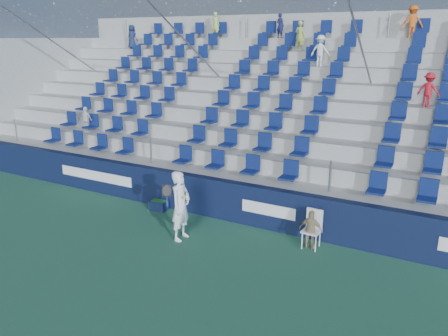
% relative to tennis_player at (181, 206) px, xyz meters
% --- Properties ---
extents(ground, '(70.00, 70.00, 0.00)m').
position_rel_tennis_player_xyz_m(ground, '(0.34, -1.39, -0.95)').
color(ground, '#2A6248').
rests_on(ground, ground).
extents(sponsor_wall, '(24.00, 0.32, 1.20)m').
position_rel_tennis_player_xyz_m(sponsor_wall, '(0.34, 1.76, -0.35)').
color(sponsor_wall, '#0E1634').
rests_on(sponsor_wall, ground).
extents(grandstand, '(24.00, 8.17, 6.63)m').
position_rel_tennis_player_xyz_m(grandstand, '(0.34, 6.86, 1.18)').
color(grandstand, '#AAAAA5').
rests_on(grandstand, ground).
extents(tennis_player, '(0.69, 0.71, 1.90)m').
position_rel_tennis_player_xyz_m(tennis_player, '(0.00, 0.00, 0.00)').
color(tennis_player, white).
rests_on(tennis_player, ground).
extents(line_judge_chair, '(0.47, 0.48, 1.00)m').
position_rel_tennis_player_xyz_m(line_judge_chair, '(3.23, 1.27, -0.38)').
color(line_judge_chair, white).
rests_on(line_judge_chair, ground).
extents(line_judge, '(0.61, 0.26, 1.04)m').
position_rel_tennis_player_xyz_m(line_judge, '(3.23, 1.11, -0.43)').
color(line_judge, tan).
rests_on(line_judge, ground).
extents(ball_bin, '(0.57, 0.39, 0.31)m').
position_rel_tennis_player_xyz_m(ball_bin, '(-1.79, 1.36, -0.78)').
color(ball_bin, '#111C3E').
rests_on(ball_bin, ground).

